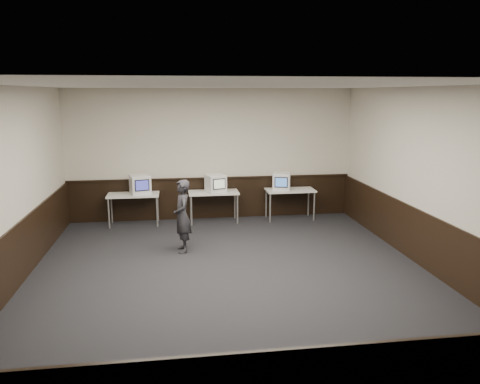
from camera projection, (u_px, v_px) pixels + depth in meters
The scene contains 17 objects.
floor at pixel (232, 278), 7.95m from camera, with size 8.00×8.00×0.00m, color black.
ceiling at pixel (231, 85), 7.28m from camera, with size 8.00×8.00×0.00m, color white.
back_wall at pixel (212, 155), 11.49m from camera, with size 7.00×7.00×0.00m, color beige.
front_wall at pixel (293, 282), 3.74m from camera, with size 7.00×7.00×0.00m, color beige.
left_wall at pixel (5, 192), 7.13m from camera, with size 8.00×8.00×0.00m, color beige.
right_wall at pixel (432, 180), 8.10m from camera, with size 8.00×8.00×0.00m, color beige.
wainscot_back at pixel (212, 198), 11.70m from camera, with size 6.98×0.04×1.00m, color black.
wainscot_left at pixel (13, 260), 7.37m from camera, with size 0.04×7.98×1.00m, color black.
wainscot_right at pixel (426, 241), 8.32m from camera, with size 0.04×7.98×1.00m, color black.
wainscot_rail at pixel (212, 178), 11.57m from camera, with size 6.98×0.06×0.04m, color black.
desk_left at pixel (133, 197), 11.03m from camera, with size 1.20×0.60×0.75m.
desk_center at pixel (214, 195), 11.29m from camera, with size 1.20×0.60×0.75m.
desk_right at pixel (290, 192), 11.56m from camera, with size 1.20×0.60×0.75m.
emac_left at pixel (140, 184), 11.00m from camera, with size 0.55×0.57×0.45m.
emac_center at pixel (216, 183), 11.21m from camera, with size 0.53×0.55×0.42m.
emac_right at pixel (282, 181), 11.44m from camera, with size 0.52×0.54×0.42m.
person at pixel (182, 216), 9.16m from camera, with size 0.52×0.34×1.44m, color #252429.
Camera 1 is at (-0.92, -7.42, 3.08)m, focal length 35.00 mm.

